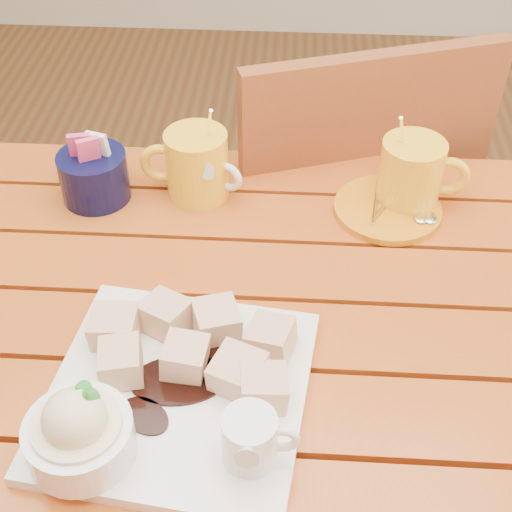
# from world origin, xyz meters

# --- Properties ---
(table) EXTENTS (1.20, 0.79, 0.75)m
(table) POSITION_xyz_m (0.00, 0.00, 0.64)
(table) COLOR #953013
(table) RESTS_ON ground
(dessert_plate) EXTENTS (0.32, 0.32, 0.11)m
(dessert_plate) POSITION_xyz_m (-0.04, -0.13, 0.78)
(dessert_plate) COLOR white
(dessert_plate) RESTS_ON table
(coffee_mug_left) EXTENTS (0.13, 0.09, 0.16)m
(coffee_mug_left) POSITION_xyz_m (-0.05, 0.28, 0.80)
(coffee_mug_left) COLOR yellow
(coffee_mug_left) RESTS_ON table
(coffee_mug_right) EXTENTS (0.13, 0.09, 0.15)m
(coffee_mug_right) POSITION_xyz_m (0.27, 0.27, 0.80)
(coffee_mug_right) COLOR yellow
(coffee_mug_right) RESTS_ON table
(cream_pitcher) EXTENTS (0.10, 0.09, 0.08)m
(cream_pitcher) POSITION_xyz_m (-0.03, 0.28, 0.79)
(cream_pitcher) COLOR white
(cream_pitcher) RESTS_ON table
(sugar_caddy) EXTENTS (0.10, 0.10, 0.11)m
(sugar_caddy) POSITION_xyz_m (-0.20, 0.26, 0.79)
(sugar_caddy) COLOR black
(sugar_caddy) RESTS_ON table
(orange_saucer) EXTENTS (0.16, 0.16, 0.02)m
(orange_saucer) POSITION_xyz_m (0.24, 0.25, 0.76)
(orange_saucer) COLOR orange
(orange_saucer) RESTS_ON table
(chair_far) EXTENTS (0.55, 0.55, 0.92)m
(chair_far) POSITION_xyz_m (0.19, 0.51, 0.52)
(chair_far) COLOR brown
(chair_far) RESTS_ON ground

